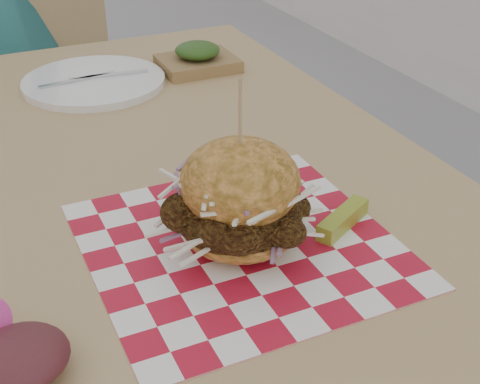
{
  "coord_description": "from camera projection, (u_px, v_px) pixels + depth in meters",
  "views": [
    {
      "loc": [
        -0.15,
        -1.1,
        1.22
      ],
      "look_at": [
        0.13,
        -0.49,
        0.82
      ],
      "focal_mm": 50.0,
      "sensor_mm": 36.0,
      "label": 1
    }
  ],
  "objects": [
    {
      "name": "patio_table",
      "position": [
        154.0,
        205.0,
        1.05
      ],
      "size": [
        0.8,
        1.2,
        0.75
      ],
      "color": "tan",
      "rests_on": "ground"
    },
    {
      "name": "patio_chair",
      "position": [
        40.0,
        81.0,
        1.84
      ],
      "size": [
        0.5,
        0.51,
        0.95
      ],
      "rotation": [
        0.0,
        0.0,
        0.2
      ],
      "color": "tan",
      "rests_on": "ground"
    },
    {
      "name": "paper_liner",
      "position": [
        240.0,
        244.0,
        0.81
      ],
      "size": [
        0.36,
        0.36,
        0.0
      ],
      "primitive_type": "cube",
      "color": "#B51229",
      "rests_on": "patio_table"
    },
    {
      "name": "sandwich",
      "position": [
        240.0,
        202.0,
        0.78
      ],
      "size": [
        0.19,
        0.19,
        0.21
      ],
      "color": "gold",
      "rests_on": "paper_liner"
    },
    {
      "name": "pickle_spear",
      "position": [
        343.0,
        219.0,
        0.84
      ],
      "size": [
        0.09,
        0.06,
        0.02
      ],
      "primitive_type": "cube",
      "rotation": [
        0.0,
        0.0,
        0.49
      ],
      "color": "olive",
      "rests_on": "paper_liner"
    },
    {
      "name": "place_setting",
      "position": [
        94.0,
        82.0,
        1.27
      ],
      "size": [
        0.27,
        0.27,
        0.02
      ],
      "color": "white",
      "rests_on": "patio_table"
    },
    {
      "name": "kraft_tray",
      "position": [
        198.0,
        59.0,
        1.34
      ],
      "size": [
        0.15,
        0.12,
        0.06
      ],
      "color": "olive",
      "rests_on": "patio_table"
    }
  ]
}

